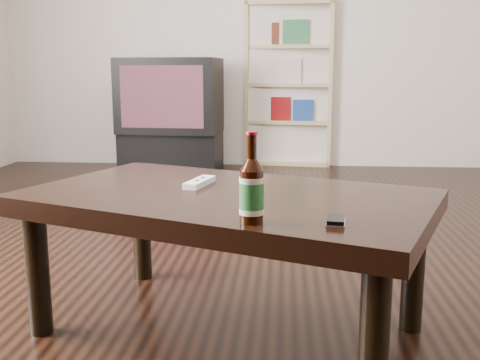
# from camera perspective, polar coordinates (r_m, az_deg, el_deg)

# --- Properties ---
(floor) EXTENTS (5.00, 6.00, 0.01)m
(floor) POSITION_cam_1_polar(r_m,az_deg,el_deg) (2.39, 1.83, -10.29)
(floor) COLOR black
(floor) RESTS_ON ground
(wall_back) EXTENTS (5.00, 0.02, 2.70)m
(wall_back) POSITION_cam_1_polar(r_m,az_deg,el_deg) (5.26, 3.57, 16.22)
(wall_back) COLOR beige
(wall_back) RESTS_ON ground
(tv_stand) EXTENTS (0.88, 0.49, 0.34)m
(tv_stand) POSITION_cam_1_polar(r_m,az_deg,el_deg) (4.98, -6.98, 2.88)
(tv_stand) COLOR black
(tv_stand) RESTS_ON floor
(tv) EXTENTS (0.88, 0.59, 0.64)m
(tv) POSITION_cam_1_polar(r_m,az_deg,el_deg) (4.94, -7.11, 8.50)
(tv) COLOR black
(tv) RESTS_ON tv_stand
(bookshelf) EXTENTS (0.84, 0.45, 1.49)m
(bookshelf) POSITION_cam_1_polar(r_m,az_deg,el_deg) (5.38, 5.01, 9.95)
(bookshelf) COLOR tan
(bookshelf) RESTS_ON floor
(coffee_table) EXTENTS (1.46, 1.16, 0.48)m
(coffee_table) POSITION_cam_1_polar(r_m,az_deg,el_deg) (1.83, -1.36, -3.22)
(coffee_table) COLOR black
(coffee_table) RESTS_ON floor
(beer_bottle) EXTENTS (0.08, 0.08, 0.24)m
(beer_bottle) POSITION_cam_1_polar(r_m,az_deg,el_deg) (1.43, 1.19, -1.13)
(beer_bottle) COLOR black
(beer_bottle) RESTS_ON coffee_table
(phone) EXTENTS (0.06, 0.10, 0.02)m
(phone) POSITION_cam_1_polar(r_m,az_deg,el_deg) (1.46, 9.74, -4.08)
(phone) COLOR silver
(phone) RESTS_ON coffee_table
(remote) EXTENTS (0.09, 0.19, 0.02)m
(remote) POSITION_cam_1_polar(r_m,az_deg,el_deg) (1.93, -4.13, -0.24)
(remote) COLOR silver
(remote) RESTS_ON coffee_table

